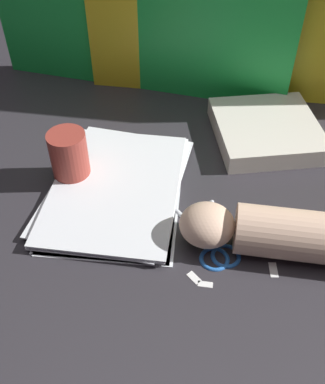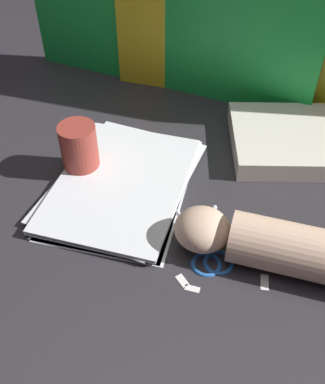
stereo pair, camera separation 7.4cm
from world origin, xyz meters
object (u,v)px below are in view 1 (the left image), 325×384
Objects in this scene: book_closed at (266,130)px; mug at (70,158)px; scissors at (215,245)px; hand_forearm at (294,235)px; paper_stack at (116,188)px.

book_closed is 2.48× the size of mug.
book_closed reaches higher than scissors.
book_closed is at bearing 96.86° from hand_forearm.
book_closed is 0.74× the size of hand_forearm.
scissors is 0.45× the size of hand_forearm.
mug is (-0.28, 0.12, 0.05)m from scissors.
paper_stack is 0.34m from book_closed.
book_closed is 0.32m from scissors.
paper_stack reaches higher than scissors.
book_closed is 0.30m from hand_forearm.
scissors is at bearing -175.83° from hand_forearm.
mug is at bearing 155.95° from scissors.
paper_stack is at bearing 151.57° from scissors.
mug reaches higher than hand_forearm.
mug is at bearing 166.23° from paper_stack.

